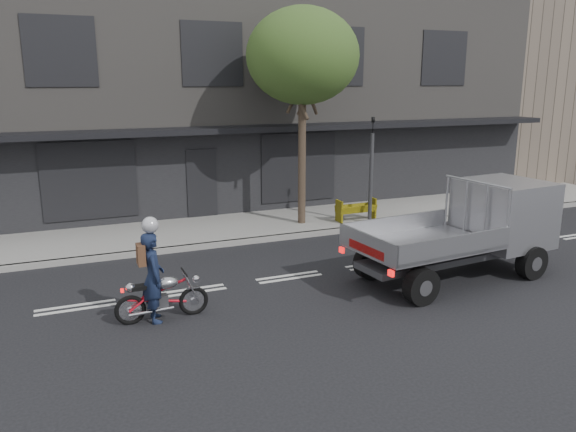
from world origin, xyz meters
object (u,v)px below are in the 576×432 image
at_px(rider, 153,277).
at_px(flatbed_ute, 490,219).
at_px(street_tree, 303,57).
at_px(construction_barrier, 359,210).
at_px(motorcycle, 162,296).
at_px(traffic_light_pole, 371,176).

xyz_separation_m(rider, flatbed_ute, (8.04, -0.18, 0.43)).
bearing_deg(flatbed_ute, street_tree, 108.28).
bearing_deg(rider, construction_barrier, -56.39).
bearing_deg(flatbed_ute, motorcycle, 173.39).
distance_m(street_tree, rider, 8.95).
height_order(street_tree, flatbed_ute, street_tree).
xyz_separation_m(traffic_light_pole, rider, (-7.58, -4.61, -0.76)).
relative_size(flatbed_ute, construction_barrier, 3.91).
bearing_deg(traffic_light_pole, flatbed_ute, -84.49).
relative_size(motorcycle, construction_barrier, 1.39).
xyz_separation_m(motorcycle, flatbed_ute, (7.89, -0.18, 0.84)).
relative_size(street_tree, traffic_light_pole, 1.93).
bearing_deg(motorcycle, rider, 179.98).
relative_size(traffic_light_pole, construction_barrier, 2.65).
relative_size(traffic_light_pole, flatbed_ute, 0.68).
bearing_deg(flatbed_ute, traffic_light_pole, 90.22).
distance_m(street_tree, traffic_light_pole, 4.23).
relative_size(motorcycle, rider, 1.03).
bearing_deg(traffic_light_pole, rider, -148.68).
bearing_deg(motorcycle, flatbed_ute, -1.33).
relative_size(motorcycle, flatbed_ute, 0.36).
distance_m(traffic_light_pole, construction_barrier, 1.19).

